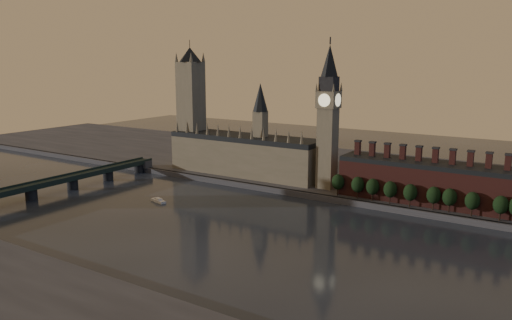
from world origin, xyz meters
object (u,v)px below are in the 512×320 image
(victoria_tower, at_px, (191,103))
(river_boat, at_px, (158,200))
(big_ben, at_px, (328,115))
(westminster_bridge, at_px, (49,185))

(victoria_tower, distance_m, river_boat, 114.53)
(victoria_tower, relative_size, big_ben, 1.01)
(victoria_tower, relative_size, westminster_bridge, 0.54)
(victoria_tower, relative_size, river_boat, 7.67)
(big_ben, distance_m, river_boat, 132.70)
(big_ben, relative_size, river_boat, 7.60)
(victoria_tower, height_order, westminster_bridge, victoria_tower)
(westminster_bridge, xyz_separation_m, river_boat, (78.42, 29.03, -6.40))
(big_ben, xyz_separation_m, river_boat, (-86.58, -83.67, -55.79))
(victoria_tower, height_order, river_boat, victoria_tower)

